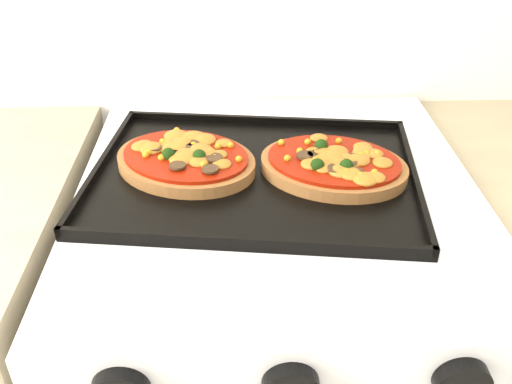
{
  "coord_description": "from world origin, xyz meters",
  "views": [
    {
      "loc": [
        -0.04,
        0.97,
        1.36
      ],
      "look_at": [
        -0.01,
        1.65,
        0.92
      ],
      "focal_mm": 40.0,
      "sensor_mm": 36.0,
      "label": 1
    }
  ],
  "objects_px": {
    "stove": "(273,379)",
    "pizza_left": "(186,159)",
    "baking_tray": "(255,173)",
    "pizza_right": "(333,164)"
  },
  "relations": [
    {
      "from": "stove",
      "to": "baking_tray",
      "type": "distance_m",
      "value": 0.47
    },
    {
      "from": "baking_tray",
      "to": "pizza_left",
      "type": "xyz_separation_m",
      "value": [
        -0.1,
        0.02,
        0.01
      ]
    },
    {
      "from": "stove",
      "to": "pizza_left",
      "type": "relative_size",
      "value": 4.21
    },
    {
      "from": "pizza_right",
      "to": "baking_tray",
      "type": "bearing_deg",
      "value": 179.16
    },
    {
      "from": "pizza_left",
      "to": "stove",
      "type": "bearing_deg",
      "value": -9.4
    },
    {
      "from": "stove",
      "to": "baking_tray",
      "type": "height_order",
      "value": "baking_tray"
    },
    {
      "from": "baking_tray",
      "to": "pizza_right",
      "type": "height_order",
      "value": "pizza_right"
    },
    {
      "from": "stove",
      "to": "baking_tray",
      "type": "relative_size",
      "value": 1.92
    },
    {
      "from": "pizza_left",
      "to": "pizza_right",
      "type": "relative_size",
      "value": 0.99
    },
    {
      "from": "baking_tray",
      "to": "pizza_right",
      "type": "distance_m",
      "value": 0.12
    }
  ]
}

